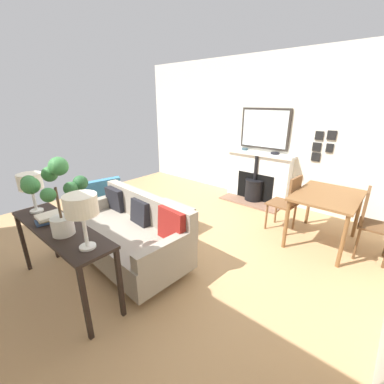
{
  "coord_description": "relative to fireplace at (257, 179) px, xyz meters",
  "views": [
    {
      "loc": [
        2.32,
        2.58,
        1.99
      ],
      "look_at": [
        -0.52,
        0.14,
        0.63
      ],
      "focal_mm": 23.57,
      "sensor_mm": 36.0,
      "label": 1
    }
  ],
  "objects": [
    {
      "name": "mirror_over_mantel",
      "position": [
        -0.13,
        -0.0,
        1.02
      ],
      "size": [
        0.04,
        1.0,
        0.78
      ],
      "color": "#2D2823"
    },
    {
      "name": "mantel_bowl_near",
      "position": [
        -0.04,
        -0.36,
        0.59
      ],
      "size": [
        0.13,
        0.13,
        0.04
      ],
      "color": "#334C56",
      "rests_on": "fireplace"
    },
    {
      "name": "dining_chair_near_fireplace",
      "position": [
        0.95,
        1.0,
        0.09
      ],
      "size": [
        0.43,
        0.43,
        0.92
      ],
      "color": "brown",
      "rests_on": "ground"
    },
    {
      "name": "table_lamp_far_end",
      "position": [
        3.82,
        0.3,
        0.72
      ],
      "size": [
        0.27,
        0.27,
        0.49
      ],
      "color": "white",
      "rests_on": "console_table"
    },
    {
      "name": "potted_plant",
      "position": [
        3.85,
        -0.11,
        0.76
      ],
      "size": [
        0.5,
        0.5,
        0.73
      ],
      "color": "silver",
      "rests_on": "console_table"
    },
    {
      "name": "sofa",
      "position": [
        3.01,
        -0.27,
        -0.09
      ],
      "size": [
        0.95,
        1.81,
        0.83
      ],
      "color": "#B2B2B7",
      "rests_on": "ground"
    },
    {
      "name": "mantel_bowl_far",
      "position": [
        -0.04,
        0.3,
        0.58
      ],
      "size": [
        0.16,
        0.16,
        0.04
      ],
      "color": "black",
      "rests_on": "fireplace"
    },
    {
      "name": "armchair_accent",
      "position": [
        2.61,
        -1.64,
        -0.0
      ],
      "size": [
        0.77,
        0.71,
        0.77
      ],
      "color": "#4C3321",
      "rests_on": "ground"
    },
    {
      "name": "wall_left",
      "position": [
        -0.22,
        -0.35,
        0.97
      ],
      "size": [
        0.12,
        5.65,
        2.84
      ],
      "primitive_type": "cube",
      "color": "silver",
      "rests_on": "ground"
    },
    {
      "name": "ground_plane",
      "position": [
        2.35,
        -0.35,
        -0.45
      ],
      "size": [
        5.13,
        5.65,
        0.01
      ],
      "primitive_type": "cube",
      "color": "tan"
    },
    {
      "name": "dining_chair_by_back_wall",
      "position": [
        0.95,
        2.06,
        0.11
      ],
      "size": [
        0.43,
        0.43,
        0.94
      ],
      "color": "brown",
      "rests_on": "ground"
    },
    {
      "name": "table_lamp_near_end",
      "position": [
        3.82,
        -0.86,
        0.68
      ],
      "size": [
        0.25,
        0.25,
        0.45
      ],
      "color": "white",
      "rests_on": "console_table"
    },
    {
      "name": "ottoman",
      "position": [
        2.15,
        -0.47,
        -0.21
      ],
      "size": [
        0.64,
        0.75,
        0.38
      ],
      "color": "#B2B2B7",
      "rests_on": "ground"
    },
    {
      "name": "console_table",
      "position": [
        3.82,
        -0.28,
        0.24
      ],
      "size": [
        0.4,
        1.55,
        0.78
      ],
      "color": "black",
      "rests_on": "ground"
    },
    {
      "name": "book_stack",
      "position": [
        3.82,
        -0.47,
        0.38
      ],
      "size": [
        0.3,
        0.21,
        0.08
      ],
      "color": "#38517F",
      "rests_on": "console_table"
    },
    {
      "name": "dining_table",
      "position": [
        0.94,
        1.53,
        0.21
      ],
      "size": [
        1.09,
        0.8,
        0.75
      ],
      "color": "brown",
      "rests_on": "ground"
    },
    {
      "name": "fireplace",
      "position": [
        0.0,
        0.0,
        0.0
      ],
      "size": [
        0.63,
        1.38,
        1.01
      ],
      "color": "brown",
      "rests_on": "ground"
    },
    {
      "name": "photo_gallery_row",
      "position": [
        -0.14,
        1.09,
        0.82
      ],
      "size": [
        0.02,
        0.34,
        0.55
      ],
      "color": "black"
    }
  ]
}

